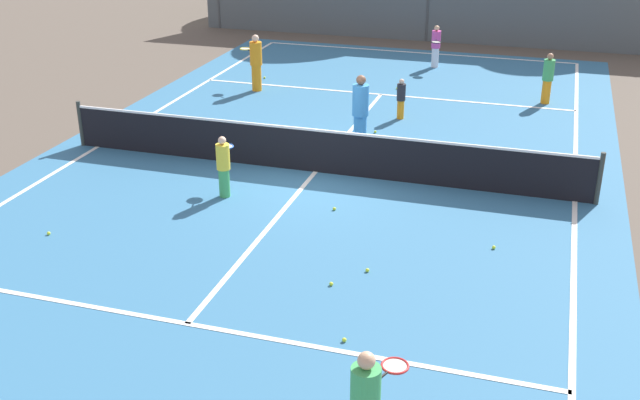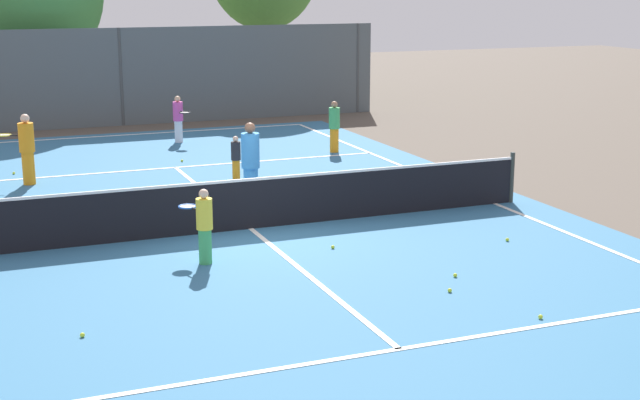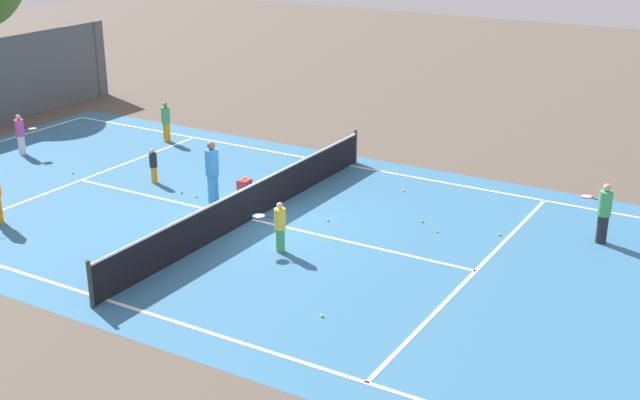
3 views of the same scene
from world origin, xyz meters
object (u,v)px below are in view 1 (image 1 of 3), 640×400
at_px(player_1, 548,78).
at_px(player_5, 401,99).
at_px(player_3, 436,46).
at_px(tennis_ball_10, 344,340).
at_px(tennis_ball_6, 49,233).
at_px(player_0, 360,112).
at_px(tennis_ball_8, 331,284).
at_px(tennis_ball_7, 368,139).
at_px(tennis_ball_1, 334,209).
at_px(player_6, 256,62).
at_px(tennis_ball_0, 552,196).
at_px(tennis_ball_3, 264,78).
at_px(tennis_ball_9, 375,132).
at_px(tennis_ball_4, 367,270).
at_px(tennis_ball_2, 397,88).
at_px(tennis_ball_5, 494,247).
at_px(ball_crate, 409,150).
at_px(player_4, 224,165).

height_order(player_1, player_5, player_1).
height_order(player_3, tennis_ball_10, player_3).
bearing_deg(tennis_ball_6, player_0, 54.88).
xyz_separation_m(player_1, player_3, (-3.67, 3.18, -0.02)).
xyz_separation_m(player_3, tennis_ball_8, (0.76, -14.78, -0.68)).
relative_size(player_3, tennis_ball_7, 20.91).
distance_m(player_1, tennis_ball_1, 9.52).
bearing_deg(player_6, tennis_ball_0, -33.00).
distance_m(player_0, tennis_ball_0, 4.86).
bearing_deg(tennis_ball_7, tennis_ball_3, 133.99).
relative_size(tennis_ball_9, tennis_ball_10, 1.00).
bearing_deg(player_5, tennis_ball_9, -105.06).
relative_size(player_6, tennis_ball_4, 25.31).
bearing_deg(player_5, tennis_ball_7, -101.66).
relative_size(tennis_ball_2, tennis_ball_4, 1.00).
distance_m(tennis_ball_2, tennis_ball_7, 4.72).
bearing_deg(tennis_ball_6, tennis_ball_9, 59.22).
relative_size(player_3, tennis_ball_9, 20.91).
relative_size(player_3, tennis_ball_3, 20.91).
height_order(tennis_ball_5, tennis_ball_9, same).
bearing_deg(player_0, ball_crate, -9.86).
xyz_separation_m(tennis_ball_3, tennis_ball_5, (8.05, -9.66, 0.00)).
height_order(tennis_ball_2, tennis_ball_10, same).
distance_m(player_3, tennis_ball_2, 3.14).
bearing_deg(tennis_ball_9, ball_crate, -52.14).
bearing_deg(tennis_ball_4, ball_crate, 94.10).
relative_size(player_0, tennis_ball_4, 27.31).
distance_m(tennis_ball_1, tennis_ball_10, 4.53).
distance_m(player_3, tennis_ball_9, 7.17).
xyz_separation_m(player_4, tennis_ball_6, (-2.38, -2.62, -0.64)).
relative_size(player_1, player_4, 1.11).
height_order(tennis_ball_4, tennis_ball_7, same).
bearing_deg(player_3, player_0, -92.81).
relative_size(ball_crate, tennis_ball_9, 6.45).
height_order(player_0, player_3, player_0).
distance_m(player_1, player_3, 4.86).
bearing_deg(player_6, tennis_ball_9, -32.79).
bearing_deg(tennis_ball_2, tennis_ball_5, -68.61).
xyz_separation_m(tennis_ball_0, tennis_ball_4, (-2.87, -4.15, 0.00)).
bearing_deg(player_1, tennis_ball_10, -99.89).
distance_m(player_6, tennis_ball_5, 11.43).
bearing_deg(player_4, tennis_ball_3, 105.89).
bearing_deg(ball_crate, tennis_ball_2, 104.52).
bearing_deg(player_4, player_5, 68.69).
bearing_deg(tennis_ball_0, tennis_ball_2, 123.92).
bearing_deg(tennis_ball_1, tennis_ball_2, 94.00).
bearing_deg(player_4, player_1, 55.39).
relative_size(player_0, player_1, 1.26).
distance_m(tennis_ball_2, tennis_ball_4, 11.31).
bearing_deg(player_0, tennis_ball_0, -19.93).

